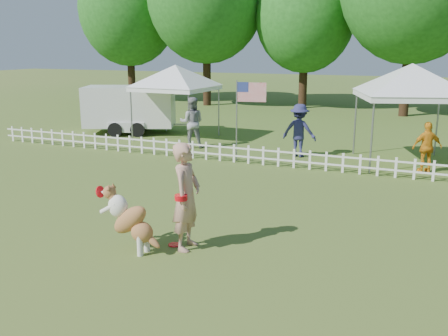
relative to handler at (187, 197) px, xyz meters
name	(u,v)px	position (x,y,z in m)	size (l,w,h in m)	color
ground	(157,244)	(-0.62, -0.07, -1.00)	(120.00, 120.00, 0.00)	#37601E
picket_fence	(271,157)	(-0.62, 6.93, -0.70)	(22.00, 0.08, 0.60)	white
handler	(187,197)	(0.00, 0.00, 0.00)	(0.73, 0.48, 2.00)	tan
dog	(131,220)	(-0.87, -0.54, -0.40)	(1.17, 0.39, 1.21)	brown
frisbee_on_turf	(174,245)	(-0.28, 0.01, -0.99)	(0.23, 0.23, 0.02)	red
canopy_tent_left	(176,103)	(-5.69, 10.09, 0.45)	(2.81, 2.81, 2.90)	white
canopy_tent_right	(408,116)	(3.24, 8.94, 0.55)	(3.00, 3.00, 3.10)	white
cargo_trailer	(130,109)	(-8.15, 10.42, 0.03)	(4.69, 2.06, 2.06)	white
flag_pole	(237,121)	(-1.88, 7.16, 0.31)	(1.01, 0.11, 2.63)	gray
spectator_a	(192,122)	(-4.24, 8.62, -0.06)	(0.91, 0.71, 1.87)	gray
spectator_b	(299,131)	(-0.17, 8.62, -0.10)	(1.16, 0.67, 1.80)	navy
spectator_c	(427,147)	(3.89, 7.98, -0.24)	(0.89, 0.37, 1.52)	orange
tree_far_left	(129,19)	(-15.62, 21.93, 4.50)	(6.60, 6.60, 11.00)	#1E5919
tree_left	(206,8)	(-9.62, 21.43, 5.00)	(7.40, 7.40, 12.00)	#1E5919
tree_center_left	(305,25)	(-3.62, 22.43, 3.90)	(6.00, 6.00, 9.80)	#1E5919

